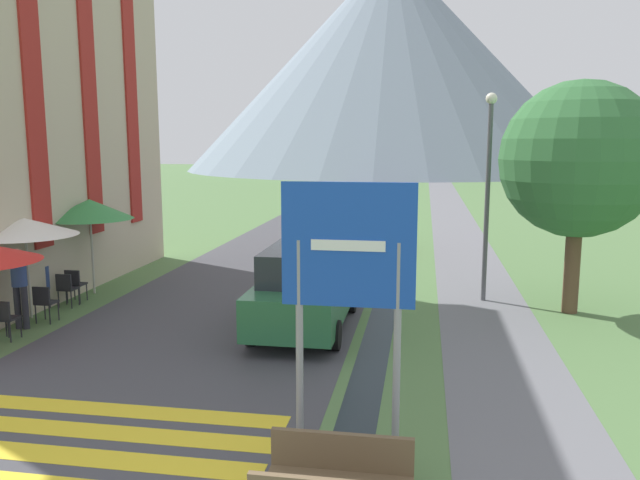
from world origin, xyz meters
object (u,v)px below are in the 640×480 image
at_px(cafe_chair_far_left, 66,287).
at_px(person_seated_far, 43,280).
at_px(cafe_chair_middle, 44,301).
at_px(cafe_umbrella_rear_green, 90,209).
at_px(cafe_chair_near_right, 4,316).
at_px(cafe_umbrella_middle_white, 25,227).
at_px(road_sign, 348,273).
at_px(parked_car_near, 305,287).
at_px(person_standing_terrace, 19,282).
at_px(hotel_building, 1,50).
at_px(cafe_chair_far_right, 75,283).
at_px(streetlamp, 488,180).
at_px(tree_by_path, 579,160).
at_px(parked_car_far, 352,225).

height_order(cafe_chair_far_left, person_seated_far, person_seated_far).
xyz_separation_m(cafe_chair_middle, cafe_umbrella_rear_green, (-0.34, 2.72, 1.76)).
distance_m(cafe_chair_near_right, cafe_umbrella_middle_white, 2.33).
distance_m(road_sign, cafe_chair_middle, 8.81).
xyz_separation_m(parked_car_near, person_standing_terrace, (-6.08, -1.05, 0.12)).
bearing_deg(road_sign, hotel_building, 142.62).
bearing_deg(person_seated_far, cafe_umbrella_middle_white, -74.26).
height_order(parked_car_near, cafe_chair_far_right, parked_car_near).
bearing_deg(streetlamp, cafe_umbrella_rear_green, -174.56).
height_order(parked_car_near, tree_by_path, tree_by_path).
bearing_deg(road_sign, cafe_umbrella_rear_green, 137.01).
distance_m(cafe_chair_far_right, cafe_umbrella_middle_white, 2.19).
relative_size(hotel_building, cafe_chair_far_left, 14.25).
height_order(parked_car_far, cafe_chair_near_right, parked_car_far).
bearing_deg(parked_car_far, cafe_umbrella_rear_green, -126.79).
height_order(cafe_chair_near_right, cafe_umbrella_rear_green, cafe_umbrella_rear_green).
bearing_deg(person_standing_terrace, streetlamp, 22.38).
xyz_separation_m(cafe_chair_middle, person_standing_terrace, (-0.24, -0.47, 0.52)).
distance_m(cafe_umbrella_middle_white, person_seated_far, 1.70).
xyz_separation_m(road_sign, cafe_umbrella_rear_green, (-7.71, 7.19, -0.08)).
xyz_separation_m(cafe_umbrella_rear_green, streetlamp, (10.22, 0.97, 0.81)).
relative_size(cafe_chair_far_left, cafe_umbrella_rear_green, 0.34).
bearing_deg(cafe_chair_near_right, cafe_umbrella_middle_white, 122.45).
distance_m(parked_car_far, cafe_chair_middle, 12.19).
distance_m(road_sign, cafe_umbrella_rear_green, 10.54).
distance_m(cafe_chair_far_left, person_standing_terrace, 1.84).
bearing_deg(parked_car_near, cafe_chair_middle, -174.30).
height_order(cafe_chair_far_left, cafe_chair_near_right, same).
bearing_deg(cafe_chair_near_right, person_seated_far, 121.69).
bearing_deg(cafe_umbrella_rear_green, cafe_chair_middle, -82.95).
distance_m(road_sign, person_seated_far, 10.09).
distance_m(cafe_chair_far_right, cafe_chair_near_right, 3.07).
relative_size(parked_car_near, cafe_chair_far_right, 5.25).
bearing_deg(tree_by_path, parked_car_near, -159.02).
bearing_deg(parked_car_near, hotel_building, 161.57).
bearing_deg(streetlamp, cafe_umbrella_middle_white, -162.05).
height_order(hotel_building, parked_car_far, hotel_building).
bearing_deg(parked_car_near, person_seated_far, 174.72).
bearing_deg(cafe_chair_near_right, cafe_umbrella_rear_green, 108.71).
bearing_deg(road_sign, person_standing_terrace, 152.32).
height_order(hotel_building, person_seated_far, hotel_building).
height_order(hotel_building, cafe_chair_far_left, hotel_building).
xyz_separation_m(cafe_umbrella_rear_green, person_standing_terrace, (0.10, -3.19, -1.24)).
xyz_separation_m(parked_car_near, cafe_umbrella_rear_green, (-6.18, 2.14, 1.36)).
distance_m(hotel_building, road_sign, 13.88).
xyz_separation_m(cafe_umbrella_middle_white, cafe_umbrella_rear_green, (0.23, 2.41, 0.15)).
xyz_separation_m(person_standing_terrace, tree_by_path, (12.05, 3.35, 2.58)).
height_order(cafe_chair_far_right, cafe_chair_near_right, same).
height_order(hotel_building, road_sign, hotel_building).
bearing_deg(tree_by_path, road_sign, -121.19).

